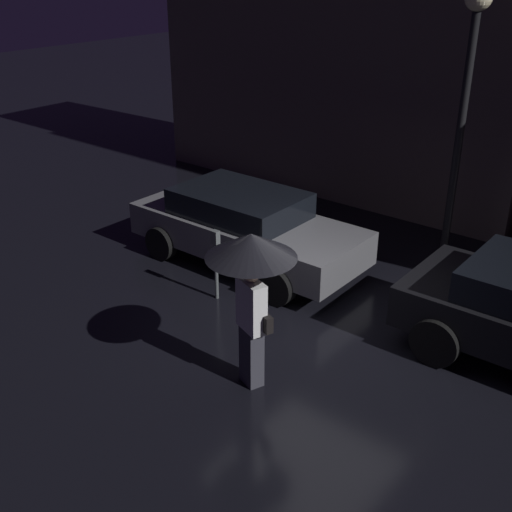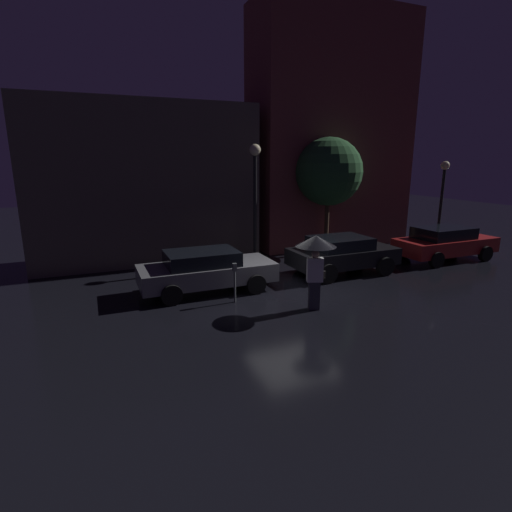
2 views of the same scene
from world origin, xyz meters
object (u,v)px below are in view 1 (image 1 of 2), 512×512
parked_car_grey (245,226)px  pedestrian_with_umbrella (251,266)px  parking_meter (216,257)px  street_lamp_near (468,74)px

parked_car_grey → pedestrian_with_umbrella: pedestrian_with_umbrella is taller
parking_meter → street_lamp_near: size_ratio=0.25×
parked_car_grey → street_lamp_near: 4.49m
parking_meter → street_lamp_near: (2.22, 3.78, 2.57)m
pedestrian_with_umbrella → street_lamp_near: street_lamp_near is taller
parked_car_grey → pedestrian_with_umbrella: 3.75m
parked_car_grey → parking_meter: bearing=-69.4°
street_lamp_near → parked_car_grey: bearing=-137.9°
pedestrian_with_umbrella → parking_meter: size_ratio=1.78×
pedestrian_with_umbrella → street_lamp_near: (0.34, 5.18, 1.60)m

